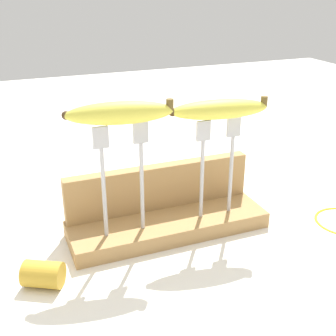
# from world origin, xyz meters

# --- Properties ---
(ground_plane) EXTENTS (3.00, 3.00, 0.00)m
(ground_plane) POSITION_xyz_m (0.00, 0.00, 0.00)
(ground_plane) COLOR white
(wooden_board) EXTENTS (0.37, 0.12, 0.03)m
(wooden_board) POSITION_xyz_m (0.00, 0.00, 0.02)
(wooden_board) COLOR #A87F4C
(wooden_board) RESTS_ON ground
(board_backstop) EXTENTS (0.36, 0.02, 0.09)m
(board_backstop) POSITION_xyz_m (0.00, 0.05, 0.07)
(board_backstop) COLOR #A87F4C
(board_backstop) RESTS_ON wooden_board
(fork_stand_left) EXTENTS (0.09, 0.01, 0.20)m
(fork_stand_left) POSITION_xyz_m (-0.09, -0.02, 0.15)
(fork_stand_left) COLOR #B2B2B7
(fork_stand_left) RESTS_ON wooden_board
(fork_stand_right) EXTENTS (0.09, 0.01, 0.19)m
(fork_stand_right) POSITION_xyz_m (0.09, -0.02, 0.14)
(fork_stand_right) COLOR #B2B2B7
(fork_stand_right) RESTS_ON wooden_board
(banana_raised_left) EXTENTS (0.18, 0.07, 0.04)m
(banana_raised_left) POSITION_xyz_m (-0.09, -0.02, 0.25)
(banana_raised_left) COLOR #DBD147
(banana_raised_left) RESTS_ON fork_stand_left
(banana_raised_right) EXTENTS (0.18, 0.07, 0.04)m
(banana_raised_right) POSITION_xyz_m (0.09, -0.02, 0.23)
(banana_raised_right) COLOR #DBD147
(banana_raised_right) RESTS_ON fork_stand_right
(banana_chunk_far) EXTENTS (0.07, 0.07, 0.04)m
(banana_chunk_far) POSITION_xyz_m (-0.24, -0.08, 0.02)
(banana_chunk_far) COLOR gold
(banana_chunk_far) RESTS_ON ground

